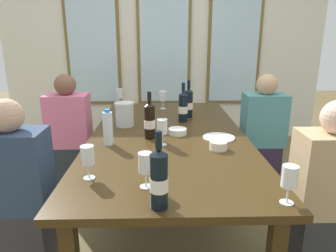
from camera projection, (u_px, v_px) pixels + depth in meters
ground_plane at (168, 222)px, 2.47m from camera, size 12.00×12.00×0.00m
back_wall_with_windows at (164, 34)px, 4.12m from camera, size 4.32×0.10×2.90m
dining_table at (168, 143)px, 2.27m from camera, size 1.12×2.15×0.74m
white_plate_0 at (219, 138)px, 2.17m from camera, size 0.22×0.22×0.01m
metal_pitcher at (125, 114)px, 2.44m from camera, size 0.16×0.16×0.19m
wine_bottle_0 at (150, 120)px, 2.14m from camera, size 0.08×0.08×0.33m
wine_bottle_1 at (159, 179)px, 1.26m from camera, size 0.08×0.08×0.34m
wine_bottle_2 at (188, 103)px, 2.69m from camera, size 0.08×0.08×0.33m
wine_bottle_3 at (183, 107)px, 2.55m from camera, size 0.08×0.08×0.33m
tasting_bowl_0 at (218, 145)px, 1.95m from camera, size 0.11×0.11×0.05m
tasting_bowl_1 at (178, 131)px, 2.25m from camera, size 0.13×0.13×0.04m
water_bottle at (108, 128)px, 2.01m from camera, size 0.06×0.06×0.24m
wine_glass_0 at (162, 127)px, 2.00m from camera, size 0.07×0.07×0.17m
wine_glass_1 at (88, 156)px, 1.53m from camera, size 0.07×0.07×0.17m
wine_glass_2 at (145, 164)px, 1.44m from camera, size 0.07×0.07×0.17m
wine_glass_3 at (120, 94)px, 3.14m from camera, size 0.07×0.07×0.17m
wine_glass_4 at (290, 177)px, 1.30m from camera, size 0.07×0.07×0.17m
wine_glass_5 at (163, 97)px, 3.01m from camera, size 0.07×0.07×0.17m
seated_person_0 at (18, 196)px, 1.81m from camera, size 0.38×0.24×1.11m
seated_person_1 at (326, 199)px, 1.78m from camera, size 0.38×0.24×1.11m
seated_person_2 at (70, 137)px, 2.86m from camera, size 0.38×0.24×1.11m
seated_person_3 at (262, 137)px, 2.88m from camera, size 0.38×0.24×1.11m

